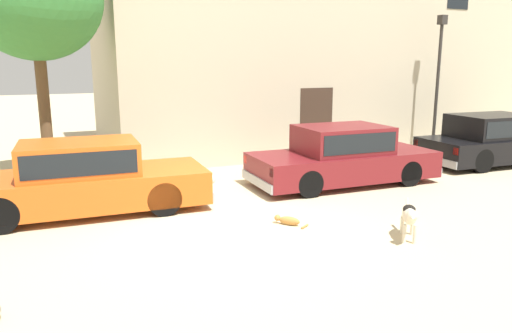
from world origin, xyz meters
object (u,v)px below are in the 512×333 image
Objects in this scene: parked_sedan_nearest at (83,178)px; parked_sedan_third at (495,139)px; street_lamp at (439,67)px; parked_sedan_second at (343,155)px; stray_dog_spotted at (410,215)px; stray_cat at (288,220)px.

parked_sedan_third is at bearing 3.44° from parked_sedan_nearest.
street_lamp reaches higher than parked_sedan_nearest.
parked_sedan_second is 0.99× the size of parked_sedan_third.
street_lamp reaches higher than parked_sedan_second.
stray_dog_spotted is at bearing -136.74° from street_lamp.
stray_cat is (-2.60, -2.12, -0.61)m from parked_sedan_second.
parked_sedan_third is 8.22m from stray_cat.
stray_dog_spotted is 2.08m from stray_cat.
parked_sedan_second is at bearing -174.66° from parked_sedan_third.
parked_sedan_nearest is 11.09m from parked_sedan_third.
parked_sedan_second reaches higher than stray_cat.
parked_sedan_nearest reaches higher than stray_dog_spotted.
stray_cat is at bearing -160.27° from parked_sedan_third.
parked_sedan_nearest is 5.63× the size of stray_dog_spotted.
parked_sedan_second is 5.34× the size of stray_dog_spotted.
street_lamp is at bearing 14.31° from parked_sedan_nearest.
parked_sedan_second is at bearing 1.76° from parked_sedan_nearest.
stray_dog_spotted is 1.58× the size of stray_cat.
stray_dog_spotted is at bearing -35.38° from parked_sedan_nearest.
stray_dog_spotted is at bearing -105.23° from parked_sedan_second.
street_lamp reaches higher than stray_dog_spotted.
stray_cat is at bearing -98.60° from stray_dog_spotted.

